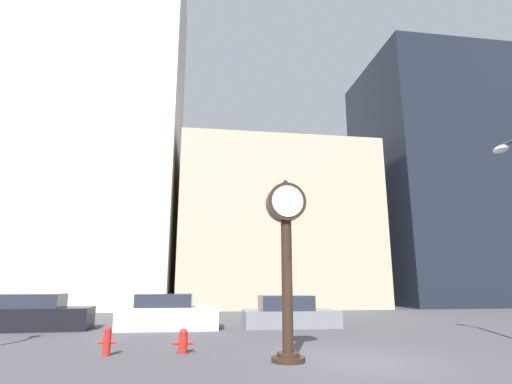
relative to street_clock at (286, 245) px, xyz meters
name	(u,v)px	position (x,y,z in m)	size (l,w,h in m)	color
ground_plane	(355,361)	(1.66, -0.16, -2.86)	(200.00, 200.00, 0.00)	#424247
building_tall_tower	(95,125)	(-11.47, 23.84, 12.37)	(14.40, 12.00, 30.46)	beige
building_storefront_row	(272,228)	(4.10, 23.84, 3.68)	(15.67, 12.00, 13.09)	tan
building_glass_modern	(439,180)	(20.47, 23.84, 8.62)	(13.22, 12.00, 22.97)	black
street_clock	(286,245)	(0.00, 0.00, 0.00)	(1.02, 0.84, 4.63)	black
car_black	(35,315)	(-8.84, 8.00, -2.25)	(4.36, 1.99, 1.45)	black
car_white	(168,314)	(-3.45, 7.57, -2.25)	(4.18, 1.89, 1.44)	silver
car_grey	(289,314)	(1.80, 7.70, -2.30)	(4.18, 1.95, 1.35)	slate
fire_hydrant_near	(107,341)	(-4.62, 1.50, -2.48)	(0.46, 0.20, 0.74)	red
fire_hydrant_far	(183,341)	(-2.62, 1.53, -2.52)	(0.56, 0.24, 0.67)	red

